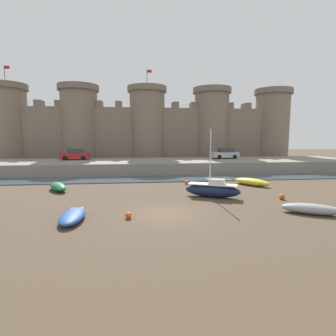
{
  "coord_description": "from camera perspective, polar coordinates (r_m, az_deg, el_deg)",
  "views": [
    {
      "loc": [
        -1.74,
        -16.86,
        5.15
      ],
      "look_at": [
        0.71,
        4.74,
        2.5
      ],
      "focal_mm": 28.0,
      "sensor_mm": 36.0,
      "label": 1
    }
  ],
  "objects": [
    {
      "name": "sailboat_foreground_right",
      "position": [
        22.53,
        9.7,
        -4.64
      ],
      "size": [
        4.72,
        3.12,
        5.75
      ],
      "color": "#141E3D",
      "rests_on": "ground"
    },
    {
      "name": "castle",
      "position": [
        48.85,
        -4.49,
        8.51
      ],
      "size": [
        55.3,
        7.08,
        17.03
      ],
      "color": "#7A6B5B",
      "rests_on": "ground"
    },
    {
      "name": "car_quay_east",
      "position": [
        41.41,
        -19.56,
        2.78
      ],
      "size": [
        4.22,
        2.13,
        1.62
      ],
      "color": "red",
      "rests_on": "quay_road"
    },
    {
      "name": "rowboat_near_channel_right",
      "position": [
        28.95,
        17.73,
        -2.85
      ],
      "size": [
        3.35,
        3.92,
        0.75
      ],
      "color": "yellow",
      "rests_on": "ground"
    },
    {
      "name": "quay_road",
      "position": [
        38.5,
        -3.85,
        0.48
      ],
      "size": [
        60.22,
        10.0,
        1.65
      ],
      "primitive_type": "cube",
      "color": "gray",
      "rests_on": "ground"
    },
    {
      "name": "mooring_buoy_mid_mud",
      "position": [
        16.88,
        -8.63,
        -10.15
      ],
      "size": [
        0.42,
        0.42,
        0.42
      ],
      "primitive_type": "sphere",
      "color": "#E04C1E",
      "rests_on": "ground"
    },
    {
      "name": "rowboat_near_channel_left",
      "position": [
        19.99,
        28.73,
        -7.78
      ],
      "size": [
        3.79,
        2.72,
        0.7
      ],
      "color": "gray",
      "rests_on": "ground"
    },
    {
      "name": "mooring_buoy_off_centre",
      "position": [
        23.43,
        23.57,
        -5.76
      ],
      "size": [
        0.46,
        0.46,
        0.46
      ],
      "primitive_type": "sphere",
      "color": "#E04C1E",
      "rests_on": "ground"
    },
    {
      "name": "rowboat_midflat_left",
      "position": [
        17.33,
        -20.07,
        -9.74
      ],
      "size": [
        1.47,
        3.56,
        0.56
      ],
      "color": "#234793",
      "rests_on": "ground"
    },
    {
      "name": "water_channel",
      "position": [
        31.43,
        -3.23,
        -2.4
      ],
      "size": [
        80.0,
        4.5,
        0.1
      ],
      "primitive_type": "cube",
      "color": "#3D4C56",
      "rests_on": "ground"
    },
    {
      "name": "ground_plane",
      "position": [
        17.72,
        -0.57,
        -9.95
      ],
      "size": [
        160.0,
        160.0,
        0.0
      ],
      "primitive_type": "plane",
      "color": "#4C3D2D"
    },
    {
      "name": "rowboat_midflat_centre",
      "position": [
        26.9,
        -22.81,
        -3.76
      ],
      "size": [
        2.75,
        3.54,
        0.78
      ],
      "color": "#1E6B47",
      "rests_on": "ground"
    },
    {
      "name": "mooring_buoy_near_shore",
      "position": [
        28.34,
        4.06,
        -3.11
      ],
      "size": [
        0.41,
        0.41,
        0.41
      ],
      "primitive_type": "sphere",
      "color": "#E04C1E",
      "rests_on": "ground"
    },
    {
      "name": "car_quay_west",
      "position": [
        42.17,
        12.37,
        3.09
      ],
      "size": [
        4.22,
        2.13,
        1.62
      ],
      "color": "#B2B5B7",
      "rests_on": "quay_road"
    }
  ]
}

